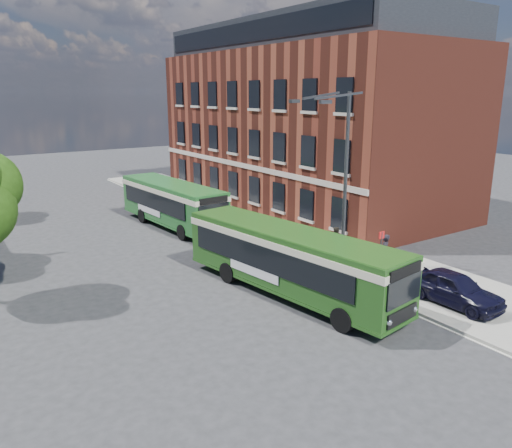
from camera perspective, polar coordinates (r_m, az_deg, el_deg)
ground at (r=24.89m, az=-2.28°, el=-6.26°), size 120.00×120.00×0.00m
pavement at (r=34.90m, az=0.54°, el=0.11°), size 6.00×48.00×0.15m
kerb_line at (r=33.34m, az=-3.78°, el=-0.76°), size 0.12×48.00×0.01m
brick_office at (r=41.21m, az=5.52°, el=12.02°), size 12.10×26.00×14.20m
street_lamp at (r=24.96m, az=9.59°, el=5.02°), size 2.96×2.38×9.00m
bus_stop_sign at (r=24.79m, az=14.05°, el=-3.11°), size 0.35×0.08×2.52m
bus_front at (r=22.51m, az=3.88°, el=-3.66°), size 4.15×11.95×3.02m
bus_rear at (r=34.37m, az=-9.54°, el=2.68°), size 3.33×10.45×3.02m
parked_car at (r=23.05m, az=21.70°, el=-6.83°), size 1.78×4.24×1.43m
pedestrian_a at (r=26.04m, az=14.45°, el=-3.20°), size 0.83×0.80×1.91m
pedestrian_b at (r=27.65m, az=9.02°, el=-2.06°), size 0.93×0.79×1.71m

